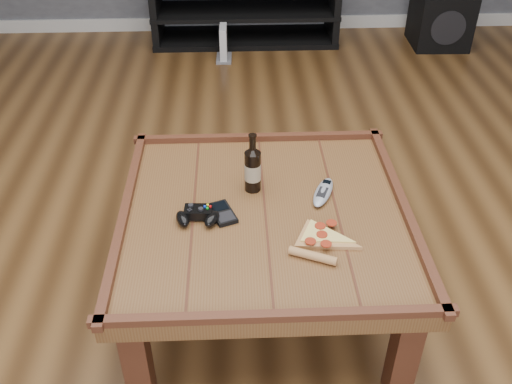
{
  "coord_description": "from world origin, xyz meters",
  "views": [
    {
      "loc": [
        -0.1,
        -1.55,
        1.68
      ],
      "look_at": [
        -0.03,
        0.02,
        0.52
      ],
      "focal_mm": 40.0,
      "sensor_mm": 36.0,
      "label": 1
    }
  ],
  "objects_px": {
    "coffee_table": "(265,225)",
    "pizza_slice": "(320,240)",
    "media_console": "(245,9)",
    "beer_bottle": "(253,168)",
    "remote_control": "(323,192)",
    "game_console": "(224,45)",
    "game_controller": "(198,216)",
    "subwoofer": "(441,19)",
    "smartphone": "(223,213)"
  },
  "relations": [
    {
      "from": "beer_bottle",
      "to": "media_console",
      "type": "bearing_deg",
      "value": 89.16
    },
    {
      "from": "pizza_slice",
      "to": "game_console",
      "type": "xyz_separation_m",
      "value": [
        -0.34,
        2.55,
        -0.35
      ]
    },
    {
      "from": "remote_control",
      "to": "subwoofer",
      "type": "height_order",
      "value": "remote_control"
    },
    {
      "from": "smartphone",
      "to": "remote_control",
      "type": "bearing_deg",
      "value": -5.37
    },
    {
      "from": "subwoofer",
      "to": "media_console",
      "type": "bearing_deg",
      "value": 175.93
    },
    {
      "from": "coffee_table",
      "to": "game_controller",
      "type": "bearing_deg",
      "value": -170.3
    },
    {
      "from": "coffee_table",
      "to": "game_console",
      "type": "xyz_separation_m",
      "value": [
        -0.17,
        2.39,
        -0.28
      ]
    },
    {
      "from": "beer_bottle",
      "to": "subwoofer",
      "type": "relative_size",
      "value": 0.55
    },
    {
      "from": "coffee_table",
      "to": "pizza_slice",
      "type": "relative_size",
      "value": 3.21
    },
    {
      "from": "game_controller",
      "to": "pizza_slice",
      "type": "relative_size",
      "value": 0.52
    },
    {
      "from": "game_controller",
      "to": "remote_control",
      "type": "height_order",
      "value": "game_controller"
    },
    {
      "from": "game_console",
      "to": "media_console",
      "type": "bearing_deg",
      "value": 66.78
    },
    {
      "from": "coffee_table",
      "to": "beer_bottle",
      "type": "distance_m",
      "value": 0.21
    },
    {
      "from": "game_console",
      "to": "pizza_slice",
      "type": "bearing_deg",
      "value": -81.09
    },
    {
      "from": "coffee_table",
      "to": "game_console",
      "type": "height_order",
      "value": "coffee_table"
    },
    {
      "from": "game_controller",
      "to": "beer_bottle",
      "type": "bearing_deg",
      "value": 45.28
    },
    {
      "from": "coffee_table",
      "to": "game_controller",
      "type": "height_order",
      "value": "game_controller"
    },
    {
      "from": "smartphone",
      "to": "subwoofer",
      "type": "bearing_deg",
      "value": 37.52
    },
    {
      "from": "beer_bottle",
      "to": "game_controller",
      "type": "distance_m",
      "value": 0.27
    },
    {
      "from": "coffee_table",
      "to": "game_console",
      "type": "bearing_deg",
      "value": 94.0
    },
    {
      "from": "coffee_table",
      "to": "pizza_slice",
      "type": "xyz_separation_m",
      "value": [
        0.17,
        -0.17,
        0.07
      ]
    },
    {
      "from": "subwoofer",
      "to": "coffee_table",
      "type": "bearing_deg",
      "value": -117.87
    },
    {
      "from": "subwoofer",
      "to": "pizza_slice",
      "type": "bearing_deg",
      "value": -113.56
    },
    {
      "from": "beer_bottle",
      "to": "game_console",
      "type": "distance_m",
      "value": 2.29
    },
    {
      "from": "media_console",
      "to": "pizza_slice",
      "type": "height_order",
      "value": "media_console"
    },
    {
      "from": "media_console",
      "to": "game_controller",
      "type": "bearing_deg",
      "value": -94.75
    },
    {
      "from": "game_controller",
      "to": "subwoofer",
      "type": "relative_size",
      "value": 0.4
    },
    {
      "from": "media_console",
      "to": "pizza_slice",
      "type": "relative_size",
      "value": 4.36
    },
    {
      "from": "coffee_table",
      "to": "pizza_slice",
      "type": "height_order",
      "value": "pizza_slice"
    },
    {
      "from": "pizza_slice",
      "to": "smartphone",
      "type": "height_order",
      "value": "pizza_slice"
    },
    {
      "from": "beer_bottle",
      "to": "game_controller",
      "type": "xyz_separation_m",
      "value": [
        -0.19,
        -0.18,
        -0.07
      ]
    },
    {
      "from": "game_controller",
      "to": "coffee_table",
      "type": "bearing_deg",
      "value": 12.64
    },
    {
      "from": "remote_control",
      "to": "game_console",
      "type": "relative_size",
      "value": 0.78
    },
    {
      "from": "game_console",
      "to": "subwoofer",
      "type": "bearing_deg",
      "value": 9.1
    },
    {
      "from": "beer_bottle",
      "to": "remote_control",
      "type": "bearing_deg",
      "value": -10.82
    },
    {
      "from": "media_console",
      "to": "smartphone",
      "type": "xyz_separation_m",
      "value": [
        -0.15,
        -2.76,
        0.21
      ]
    },
    {
      "from": "coffee_table",
      "to": "subwoofer",
      "type": "distance_m",
      "value": 3.0
    },
    {
      "from": "beer_bottle",
      "to": "smartphone",
      "type": "relative_size",
      "value": 1.61
    },
    {
      "from": "pizza_slice",
      "to": "remote_control",
      "type": "height_order",
      "value": "pizza_slice"
    },
    {
      "from": "media_console",
      "to": "smartphone",
      "type": "distance_m",
      "value": 2.77
    },
    {
      "from": "beer_bottle",
      "to": "remote_control",
      "type": "relative_size",
      "value": 1.19
    },
    {
      "from": "game_controller",
      "to": "subwoofer",
      "type": "bearing_deg",
      "value": 60.24
    },
    {
      "from": "smartphone",
      "to": "remote_control",
      "type": "height_order",
      "value": "remote_control"
    },
    {
      "from": "smartphone",
      "to": "game_console",
      "type": "distance_m",
      "value": 2.42
    },
    {
      "from": "coffee_table",
      "to": "media_console",
      "type": "xyz_separation_m",
      "value": [
        0.0,
        2.75,
        -0.15
      ]
    },
    {
      "from": "coffee_table",
      "to": "beer_bottle",
      "type": "bearing_deg",
      "value": 105.64
    },
    {
      "from": "coffee_table",
      "to": "remote_control",
      "type": "relative_size",
      "value": 5.35
    },
    {
      "from": "coffee_table",
      "to": "remote_control",
      "type": "height_order",
      "value": "remote_control"
    },
    {
      "from": "remote_control",
      "to": "game_console",
      "type": "bearing_deg",
      "value": 121.61
    },
    {
      "from": "pizza_slice",
      "to": "smartphone",
      "type": "bearing_deg",
      "value": 177.58
    }
  ]
}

